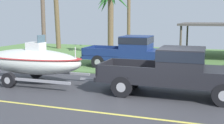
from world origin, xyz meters
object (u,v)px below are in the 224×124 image
Objects in this scene: pickup_truck_towing at (180,70)px; utility_pole at (43,2)px; boat_on_trailer at (31,61)px; palm_tree_far_right at (110,5)px; parked_pickup_background at (136,51)px.

utility_pole reaches higher than pickup_truck_towing.
boat_on_trailer reaches higher than pickup_truck_towing.
boat_on_trailer is 10.25m from palm_tree_far_right.
boat_on_trailer is at bearing -123.44° from parked_pickup_background.
palm_tree_far_right is (-3.21, 4.56, 2.81)m from parked_pickup_background.
parked_pickup_background reaches higher than pickup_truck_towing.
parked_pickup_background is 0.76× the size of utility_pole.
palm_tree_far_right is at bearing 70.86° from utility_pole.
parked_pickup_background is (-3.09, 5.28, 0.02)m from pickup_truck_towing.
pickup_truck_towing is 9.65m from utility_pole.
utility_pole reaches higher than parked_pickup_background.
utility_pole is at bearing -165.24° from parked_pickup_background.
utility_pole is (-5.28, -1.39, 2.82)m from parked_pickup_background.
pickup_truck_towing is at bearing -57.38° from palm_tree_far_right.
pickup_truck_towing is 6.58m from boat_on_trailer.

